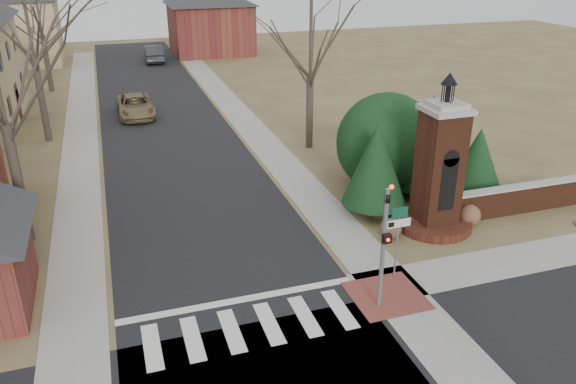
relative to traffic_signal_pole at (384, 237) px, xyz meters
name	(u,v)px	position (x,y,z in m)	size (l,w,h in m)	color
ground	(257,343)	(-4.30, -0.57, -2.59)	(120.00, 120.00, 0.00)	brown
main_street	(167,129)	(-4.30, 21.43, -2.58)	(8.00, 70.00, 0.01)	black
crosswalk_zone	(251,327)	(-4.30, 0.23, -2.58)	(8.00, 2.20, 0.02)	silver
stop_bar	(239,300)	(-4.30, 1.73, -2.58)	(8.00, 0.35, 0.02)	silver
sidewalk_right_main	(246,122)	(0.90, 21.43, -2.58)	(2.00, 60.00, 0.02)	gray
sidewalk_left	(81,137)	(-9.50, 21.43, -2.58)	(2.00, 60.00, 0.02)	gray
curb_apron	(387,296)	(0.50, 0.43, -2.57)	(2.40, 2.40, 0.02)	brown
traffic_signal_pole	(384,237)	(0.00, 0.00, 0.00)	(0.28, 0.41, 4.50)	slate
sign_post	(398,229)	(1.29, 1.41, -0.64)	(0.90, 0.07, 2.75)	slate
brick_gate_monument	(438,179)	(4.70, 4.42, -0.42)	(3.20, 3.20, 6.47)	#532A18
brick_garden_wall	(524,198)	(9.20, 4.43, -1.93)	(7.50, 0.50, 1.30)	#532A18
house_distant_left	(1,19)	(-16.31, 47.42, 1.66)	(10.80, 8.80, 8.53)	tan
house_distant_right	(210,17)	(3.69, 47.42, 1.06)	(8.80, 8.80, 7.30)	brown
evergreen_near	(376,164)	(2.90, 6.43, -0.29)	(2.80, 2.80, 4.10)	#473D33
evergreen_mid	(430,140)	(6.20, 7.63, 0.01)	(3.40, 3.40, 4.70)	#473D33
evergreen_far	(478,157)	(8.20, 6.63, -0.69)	(2.40, 2.40, 3.30)	#473D33
evergreen_mass	(387,139)	(4.70, 8.93, -0.19)	(4.80, 4.80, 4.80)	black
bare_tree_1	(24,0)	(-11.30, 21.43, 5.44)	(8.40, 8.40, 11.64)	#473D33
bare_tree_3	(311,29)	(3.20, 15.43, 4.10)	(7.00, 7.00, 9.70)	#473D33
pickup_truck	(135,106)	(-5.90, 25.07, -1.88)	(2.34, 5.08, 1.41)	olive
distant_car	(154,54)	(-2.70, 44.09, -1.77)	(1.72, 4.93, 1.62)	#323539
dry_shrub_left	(391,229)	(2.50, 4.03, -2.15)	(0.87, 0.87, 0.87)	brown
dry_shrub_right	(469,215)	(6.17, 4.03, -2.12)	(0.93, 0.93, 0.93)	brown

